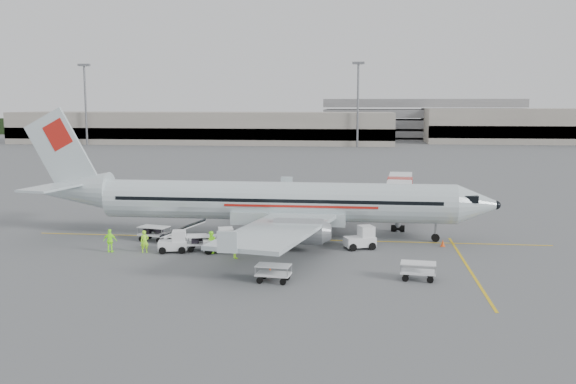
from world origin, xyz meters
name	(u,v)px	position (x,y,z in m)	size (l,w,h in m)	color
ground	(285,239)	(0.00, 0.00, 0.00)	(360.00, 360.00, 0.00)	#56595B
stripe_lead	(285,239)	(0.00, 0.00, 0.01)	(44.00, 0.20, 0.01)	yellow
stripe_cross	(468,267)	(14.00, -8.00, 0.01)	(0.20, 20.00, 0.01)	yellow
terminal_west	(203,128)	(-40.00, 130.00, 4.50)	(110.00, 22.00, 9.00)	gray
parking_garage	(421,117)	(25.00, 160.00, 7.00)	(62.00, 24.00, 14.00)	slate
treeline	(345,128)	(0.00, 175.00, 3.00)	(300.00, 3.00, 6.00)	black
mast_west	(86,105)	(-70.00, 118.00, 11.00)	(3.20, 1.20, 22.00)	slate
mast_center	(358,105)	(5.00, 118.00, 11.00)	(3.20, 1.20, 22.00)	slate
aircraft	(277,175)	(-0.75, 0.49, 5.46)	(39.61, 31.05, 10.92)	silver
jet_bridge	(400,199)	(10.17, 10.23, 2.12)	(3.03, 16.18, 4.25)	white
belt_loader	(185,229)	(-8.06, -2.48, 1.23)	(4.53, 1.70, 2.45)	white
tug_fore	(360,238)	(6.33, -2.94, 0.92)	(2.38, 1.36, 1.84)	white
tug_mid	(219,240)	(-4.59, -5.32, 0.94)	(2.44, 1.40, 1.89)	white
tug_aft	(173,241)	(-8.14, -5.80, 0.85)	(2.20, 1.26, 1.70)	white
cart_loaded_a	(154,234)	(-10.91, -2.00, 0.63)	(2.43, 1.44, 1.27)	white
cart_loaded_b	(202,243)	(-6.03, -4.97, 0.61)	(2.33, 1.38, 1.21)	white
cart_empty_a	(273,273)	(0.82, -13.26, 0.58)	(2.22, 1.31, 1.16)	white
cart_empty_b	(418,271)	(10.20, -11.68, 0.59)	(2.28, 1.35, 1.19)	white
cone_nose	(443,243)	(13.04, -1.33, 0.30)	(0.37, 0.37, 0.60)	#FA5215
cone_port	(311,202)	(0.73, 18.74, 0.34)	(0.42, 0.42, 0.69)	#FA5215
cone_stbd	(270,272)	(0.41, -11.91, 0.33)	(0.40, 0.40, 0.66)	#FA5215
crew_a	(145,242)	(-10.25, -6.23, 0.88)	(0.64, 0.42, 1.76)	#9DFF24
crew_b	(211,242)	(-5.07, -5.82, 0.87)	(0.84, 0.66, 1.73)	#9DFF24
crew_c	(236,246)	(-2.86, -7.22, 0.92)	(1.18, 0.68, 1.83)	#9DFF24
crew_d	(110,241)	(-12.97, -6.38, 0.91)	(1.07, 0.45, 1.83)	#9DFF24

